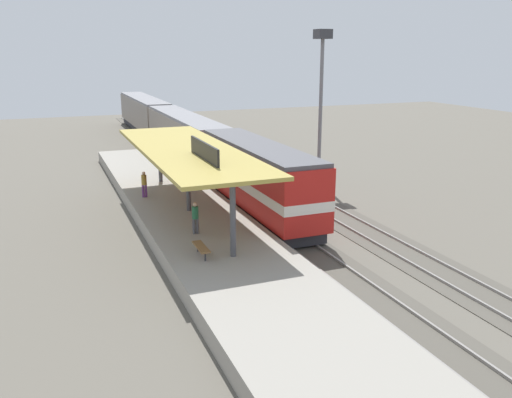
{
  "coord_description": "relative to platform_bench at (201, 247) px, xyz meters",
  "views": [
    {
      "loc": [
        -12.35,
        -30.3,
        10.22
      ],
      "look_at": [
        -1.38,
        -2.8,
        2.0
      ],
      "focal_mm": 37.79,
      "sensor_mm": 36.0,
      "label": 1
    }
  ],
  "objects": [
    {
      "name": "ground_plane",
      "position": [
        8.0,
        7.47,
        -1.34
      ],
      "size": [
        120.0,
        120.0,
        0.0
      ],
      "primitive_type": "plane",
      "color": "#5B564C"
    },
    {
      "name": "person_walking",
      "position": [
        -0.51,
        11.5,
        0.51
      ],
      "size": [
        0.34,
        0.34,
        1.71
      ],
      "color": "#663375",
      "rests_on": "platform"
    },
    {
      "name": "passenger_carriage_front",
      "position": [
        6.0,
        25.87,
        0.97
      ],
      "size": [
        2.9,
        20.0,
        4.24
      ],
      "color": "#28282D",
      "rests_on": "track_near"
    },
    {
      "name": "station_canopy",
      "position": [
        1.4,
        7.38,
        3.19
      ],
      "size": [
        5.2,
        18.0,
        4.7
      ],
      "color": "#47474C",
      "rests_on": "platform"
    },
    {
      "name": "locomotive",
      "position": [
        6.0,
        7.87,
        1.07
      ],
      "size": [
        2.93,
        14.43,
        4.44
      ],
      "color": "#28282D",
      "rests_on": "track_near"
    },
    {
      "name": "track_far",
      "position": [
        10.6,
        7.47,
        -1.31
      ],
      "size": [
        3.2,
        110.0,
        0.16
      ],
      "color": "#4E4941",
      "rests_on": "ground"
    },
    {
      "name": "track_near",
      "position": [
        6.0,
        7.47,
        -1.31
      ],
      "size": [
        3.2,
        110.0,
        0.16
      ],
      "color": "#4E4941",
      "rests_on": "ground"
    },
    {
      "name": "light_mast",
      "position": [
        13.8,
        14.23,
        7.05
      ],
      "size": [
        1.1,
        1.1,
        11.7
      ],
      "color": "slate",
      "rests_on": "ground"
    },
    {
      "name": "platform_bench",
      "position": [
        0.0,
        0.0,
        0.0
      ],
      "size": [
        0.44,
        1.7,
        0.5
      ],
      "color": "#333338",
      "rests_on": "platform"
    },
    {
      "name": "passenger_carriage_rear",
      "position": [
        6.0,
        46.67,
        0.97
      ],
      "size": [
        2.9,
        20.0,
        4.24
      ],
      "color": "#28282D",
      "rests_on": "track_near"
    },
    {
      "name": "person_waiting",
      "position": [
        0.62,
        3.2,
        0.51
      ],
      "size": [
        0.34,
        0.34,
        1.71
      ],
      "color": "#4C4C51",
      "rests_on": "platform"
    },
    {
      "name": "platform",
      "position": [
        1.4,
        7.47,
        -0.89
      ],
      "size": [
        6.0,
        44.0,
        0.9
      ],
      "primitive_type": "cube",
      "color": "gray",
      "rests_on": "ground"
    }
  ]
}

